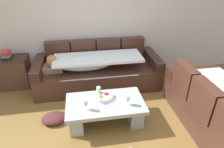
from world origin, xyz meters
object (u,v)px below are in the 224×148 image
at_px(couch_near_window, 224,115).
at_px(wine_glass_far_back, 99,90).
at_px(couch_along_wall, 96,71).
at_px(crumpled_garment, 54,118).
at_px(wine_glass_near_right, 127,98).
at_px(side_cabinet, 11,73).
at_px(fruit_bowl, 104,97).
at_px(coffee_table, 105,109).
at_px(wine_glass_near_left, 85,103).
at_px(open_magazine, 118,101).
at_px(book_stack_on_cabinet, 6,55).

bearing_deg(couch_near_window, wine_glass_far_back, 67.39).
bearing_deg(couch_along_wall, crumpled_garment, -127.92).
xyz_separation_m(couch_along_wall, wine_glass_near_right, (0.35, -1.26, 0.17)).
xyz_separation_m(couch_near_window, crumpled_garment, (-2.46, 0.67, -0.28)).
height_order(wine_glass_far_back, side_cabinet, side_cabinet).
bearing_deg(fruit_bowl, couch_along_wall, 91.33).
xyz_separation_m(coffee_table, wine_glass_far_back, (-0.08, 0.18, 0.26)).
relative_size(coffee_table, side_cabinet, 1.67).
bearing_deg(couch_near_window, fruit_bowl, 69.25).
bearing_deg(side_cabinet, fruit_bowl, -36.40).
bearing_deg(wine_glass_near_right, wine_glass_near_left, -178.92).
height_order(couch_along_wall, open_magazine, couch_along_wall).
xyz_separation_m(wine_glass_far_back, open_magazine, (0.27, -0.20, -0.11)).
bearing_deg(wine_glass_far_back, open_magazine, -36.57).
bearing_deg(coffee_table, wine_glass_near_right, -19.29).
relative_size(book_stack_on_cabinet, crumpled_garment, 0.58).
height_order(wine_glass_near_right, open_magazine, wine_glass_near_right).
xyz_separation_m(couch_near_window, open_magazine, (-1.45, 0.52, 0.05)).
bearing_deg(crumpled_garment, coffee_table, -9.06).
bearing_deg(couch_near_window, coffee_table, 71.87).
relative_size(couch_along_wall, coffee_table, 2.06).
height_order(couch_near_window, wine_glass_near_left, couch_near_window).
relative_size(wine_glass_near_left, wine_glass_near_right, 1.00).
xyz_separation_m(fruit_bowl, open_magazine, (0.20, -0.11, -0.04)).
distance_m(couch_near_window, wine_glass_far_back, 1.87).
xyz_separation_m(open_magazine, crumpled_garment, (-1.01, 0.15, -0.33)).
xyz_separation_m(fruit_bowl, wine_glass_near_right, (0.33, -0.20, 0.08)).
distance_m(couch_near_window, crumpled_garment, 2.57).
bearing_deg(open_magazine, book_stack_on_cabinet, 158.20).
xyz_separation_m(wine_glass_far_back, crumpled_garment, (-0.74, -0.05, -0.44)).
relative_size(coffee_table, crumpled_garment, 3.00).
bearing_deg(book_stack_on_cabinet, fruit_bowl, -36.31).
xyz_separation_m(wine_glass_far_back, book_stack_on_cabinet, (-1.67, 1.19, 0.22)).
relative_size(couch_near_window, wine_glass_near_left, 12.19).
relative_size(couch_near_window, crumpled_garment, 5.06).
xyz_separation_m(couch_near_window, wine_glass_near_left, (-1.94, 0.41, 0.16)).
xyz_separation_m(fruit_bowl, side_cabinet, (-1.74, 1.28, -0.10)).
height_order(wine_glass_near_left, wine_glass_near_right, same).
bearing_deg(wine_glass_near_right, crumpled_garment, 167.97).
bearing_deg(couch_near_window, side_cabinet, 60.63).
relative_size(wine_glass_near_left, open_magazine, 0.59).
height_order(fruit_bowl, wine_glass_near_right, wine_glass_near_right).
xyz_separation_m(fruit_bowl, crumpled_garment, (-0.81, 0.04, -0.36)).
xyz_separation_m(side_cabinet, crumpled_garment, (0.92, -1.24, -0.26)).
bearing_deg(fruit_bowl, wine_glass_near_left, -144.18).
distance_m(coffee_table, wine_glass_near_left, 0.42).
xyz_separation_m(couch_along_wall, couch_near_window, (1.67, -1.68, 0.01)).
bearing_deg(side_cabinet, book_stack_on_cabinet, -93.48).
height_order(couch_near_window, fruit_bowl, couch_near_window).
bearing_deg(wine_glass_far_back, couch_along_wall, 87.19).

